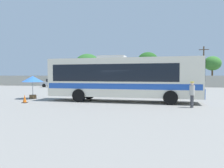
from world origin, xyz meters
TOP-DOWN VIEW (x-y plane):
  - ground_plane at (0.00, 10.00)m, footprint 300.00×300.00m
  - perimeter_wall at (0.00, 24.63)m, footprint 80.00×0.30m
  - coach_bus_cream_blue at (0.13, 0.11)m, footprint 12.23×3.26m
  - attendant_by_bus_door at (5.21, -2.48)m, footprint 0.47×0.47m
  - vendor_umbrella_near_gate_blue at (-8.12, 0.81)m, footprint 1.95×1.95m
  - parked_car_leftmost_silver at (-15.34, 20.22)m, footprint 4.37×2.11m
  - parked_car_second_red at (-10.08, 21.01)m, footprint 4.60×2.05m
  - parked_car_third_black at (-2.63, 20.64)m, footprint 4.66×2.32m
  - utility_pole_near at (12.15, 26.90)m, footprint 1.80×0.28m
  - roadside_tree_left at (-11.37, 28.69)m, footprint 5.62×5.62m
  - roadside_tree_midleft at (-2.42, 30.42)m, footprint 3.45×3.45m
  - roadside_tree_midright at (1.54, 31.60)m, footprint 4.57×4.57m
  - roadside_tree_right at (13.98, 27.89)m, footprint 3.26×3.26m
  - traffic_cone_on_apron at (-7.09, -2.14)m, footprint 0.36×0.36m

SIDE VIEW (x-z plane):
  - ground_plane at x=0.00m, z-range 0.00..0.00m
  - traffic_cone_on_apron at x=-7.09m, z-range -0.01..0.63m
  - parked_car_second_red at x=-10.08m, z-range 0.05..1.46m
  - parked_car_third_black at x=-2.63m, z-range 0.05..1.52m
  - parked_car_leftmost_silver at x=-15.34m, z-range 0.04..1.55m
  - attendant_by_bus_door at x=5.21m, z-range 0.12..1.84m
  - perimeter_wall at x=0.00m, z-range 0.00..2.11m
  - vendor_umbrella_near_gate_blue at x=-8.12m, z-range 0.71..2.79m
  - coach_bus_cream_blue at x=0.13m, z-range 0.12..3.85m
  - utility_pole_near at x=12.15m, z-range 0.18..7.83m
  - roadside_tree_midleft at x=-2.42m, z-range 1.40..7.19m
  - roadside_tree_left at x=-11.37m, z-range 1.03..7.87m
  - roadside_tree_right at x=13.98m, z-range 1.52..7.39m
  - roadside_tree_midright at x=1.54m, z-range 1.68..8.96m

